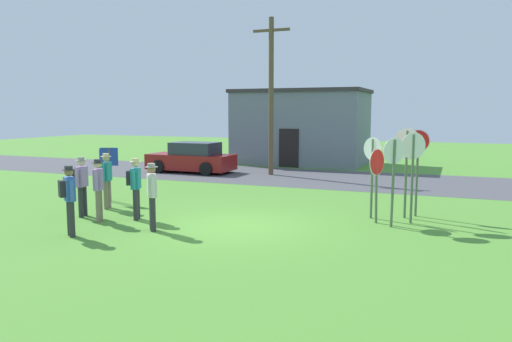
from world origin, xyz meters
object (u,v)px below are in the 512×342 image
(stop_sign_rear_right, at_px, (377,173))
(info_panel_middle, at_px, (109,165))
(parked_car_on_street, at_px, (192,159))
(stop_sign_rear_left, at_px, (372,164))
(utility_pole, at_px, (271,93))
(person_in_blue, at_px, (81,182))
(info_panel_leftmost, at_px, (104,165))
(person_near_signs, at_px, (98,186))
(person_with_sunhat, at_px, (152,193))
(stop_sign_low_front, at_px, (393,167))
(person_in_teal, at_px, (135,184))
(person_holding_notes, at_px, (69,196))
(stop_sign_center_cluster, at_px, (407,156))
(stop_sign_leaning_right, at_px, (418,159))
(stop_sign_leaning_left, at_px, (413,162))
(person_on_left, at_px, (107,177))

(stop_sign_rear_right, xyz_separation_m, info_panel_middle, (-8.76, -0.18, -0.12))
(parked_car_on_street, distance_m, stop_sign_rear_left, 12.55)
(utility_pole, xyz_separation_m, person_in_blue, (-1.74, -11.02, -2.87))
(info_panel_leftmost, bearing_deg, stop_sign_rear_left, 2.62)
(info_panel_leftmost, relative_size, info_panel_middle, 0.94)
(utility_pole, height_order, person_near_signs, utility_pole)
(person_with_sunhat, bearing_deg, stop_sign_low_front, 25.53)
(person_near_signs, distance_m, info_panel_leftmost, 3.55)
(person_in_blue, distance_m, info_panel_leftmost, 2.81)
(utility_pole, xyz_separation_m, person_in_teal, (-0.05, -10.78, -2.87))
(info_panel_middle, bearing_deg, parked_car_on_street, 100.30)
(person_holding_notes, relative_size, person_near_signs, 1.00)
(person_near_signs, distance_m, person_with_sunhat, 2.01)
(stop_sign_center_cluster, bearing_deg, person_with_sunhat, -145.45)
(stop_sign_leaning_right, relative_size, info_panel_middle, 1.37)
(person_in_blue, height_order, info_panel_middle, info_panel_middle)
(stop_sign_rear_right, bearing_deg, info_panel_middle, -178.83)
(stop_sign_leaning_right, height_order, person_in_blue, stop_sign_leaning_right)
(parked_car_on_street, height_order, person_near_signs, person_near_signs)
(parked_car_on_street, distance_m, stop_sign_leaning_right, 13.08)
(stop_sign_leaning_left, relative_size, person_with_sunhat, 1.43)
(stop_sign_low_front, distance_m, stop_sign_rear_right, 0.64)
(parked_car_on_street, distance_m, stop_sign_low_front, 13.66)
(person_in_teal, bearing_deg, person_in_blue, -171.69)
(stop_sign_low_front, relative_size, person_on_left, 1.36)
(stop_sign_leaning_right, xyz_separation_m, person_near_signs, (-8.08, -4.06, -0.70))
(parked_car_on_street, relative_size, person_on_left, 2.48)
(stop_sign_leaning_left, relative_size, stop_sign_center_cluster, 0.96)
(parked_car_on_street, height_order, stop_sign_rear_right, stop_sign_rear_right)
(parked_car_on_street, bearing_deg, person_in_teal, -68.89)
(utility_pole, height_order, stop_sign_rear_left, utility_pole)
(stop_sign_rear_right, distance_m, info_panel_middle, 8.76)
(parked_car_on_street, xyz_separation_m, stop_sign_center_cluster, (10.93, -7.07, 1.10))
(parked_car_on_street, bearing_deg, info_panel_middle, -79.70)
(person_near_signs, bearing_deg, person_in_teal, 35.92)
(stop_sign_leaning_left, distance_m, stop_sign_rear_right, 1.00)
(person_holding_notes, height_order, person_with_sunhat, same)
(stop_sign_rear_left, distance_m, person_on_left, 8.12)
(stop_sign_rear_left, distance_m, person_in_teal, 6.71)
(stop_sign_low_front, height_order, person_on_left, stop_sign_low_front)
(parked_car_on_street, xyz_separation_m, info_panel_leftmost, (1.02, -7.88, 0.50))
(stop_sign_leaning_left, relative_size, person_on_left, 1.43)
(stop_sign_leaning_left, height_order, person_on_left, stop_sign_leaning_left)
(parked_car_on_street, height_order, person_holding_notes, person_holding_notes)
(person_near_signs, height_order, person_on_left, same)
(person_holding_notes, xyz_separation_m, person_near_signs, (-0.44, 1.60, -0.03))
(person_near_signs, bearing_deg, parked_car_on_street, 106.22)
(stop_sign_low_front, relative_size, stop_sign_leaning_right, 0.94)
(stop_sign_rear_right, relative_size, info_panel_middle, 1.11)
(stop_sign_center_cluster, bearing_deg, person_near_signs, -154.85)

